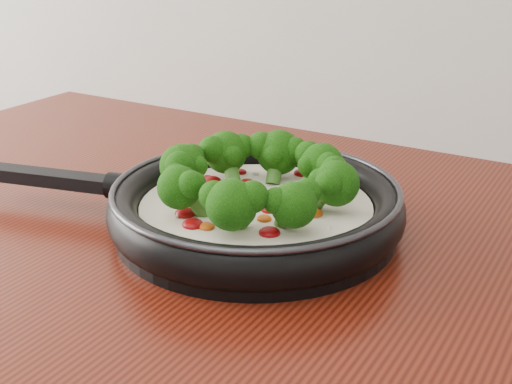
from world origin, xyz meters
The scene contains 1 object.
skillet centered at (-0.10, 1.09, 0.94)m, with size 0.57×0.42×0.10m.
Camera 1 is at (0.28, 0.46, 1.24)m, focal length 47.97 mm.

